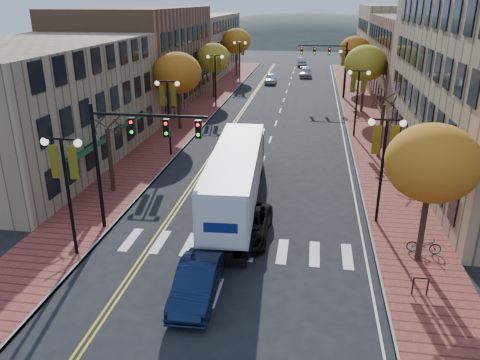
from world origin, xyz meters
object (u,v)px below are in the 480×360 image
at_px(semi_truck, 238,171).
at_px(bicycle, 424,245).
at_px(navy_sedan, 197,282).
at_px(black_suv, 247,225).

height_order(semi_truck, bicycle, semi_truck).
bearing_deg(navy_sedan, black_suv, 75.68).
bearing_deg(navy_sedan, semi_truck, 87.41).
relative_size(semi_truck, black_suv, 3.07).
bearing_deg(black_suv, navy_sedan, -101.89).
bearing_deg(bicycle, navy_sedan, 122.53).
bearing_deg(semi_truck, black_suv, -77.53).
bearing_deg(navy_sedan, bicycle, 25.35).
bearing_deg(black_suv, semi_truck, 106.67).
xyz_separation_m(black_suv, bicycle, (8.89, -0.53, -0.13)).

